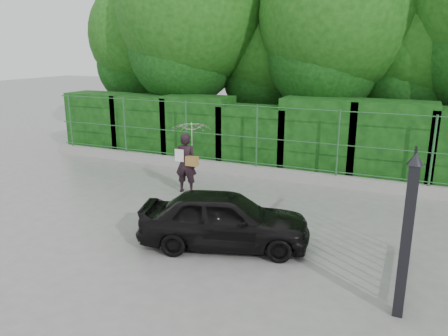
% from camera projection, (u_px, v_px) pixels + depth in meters
% --- Properties ---
extents(ground, '(80.00, 80.00, 0.00)m').
position_uv_depth(ground, '(163.00, 230.00, 9.03)').
color(ground, gray).
extents(kerb, '(14.00, 0.25, 0.30)m').
position_uv_depth(kerb, '(243.00, 170.00, 12.96)').
color(kerb, '#9E9E99').
rests_on(kerb, ground).
extents(fence, '(14.13, 0.06, 1.80)m').
position_uv_depth(fence, '(251.00, 136.00, 12.59)').
color(fence, '#255A2D').
rests_on(fence, kerb).
extents(hedge, '(14.20, 1.20, 2.26)m').
position_uv_depth(hedge, '(258.00, 134.00, 13.56)').
color(hedge, black).
rests_on(hedge, ground).
extents(trees, '(17.10, 6.15, 8.08)m').
position_uv_depth(trees, '(314.00, 17.00, 14.17)').
color(trees, black).
rests_on(trees, ground).
extents(gate, '(0.22, 2.33, 2.36)m').
position_uv_depth(gate, '(408.00, 225.00, 6.27)').
color(gate, black).
rests_on(gate, ground).
extents(woman, '(1.00, 1.02, 1.86)m').
position_uv_depth(woman, '(190.00, 146.00, 11.10)').
color(woman, black).
rests_on(woman, ground).
extents(car, '(3.42, 2.16, 1.09)m').
position_uv_depth(car, '(224.00, 219.00, 8.20)').
color(car, black).
rests_on(car, ground).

